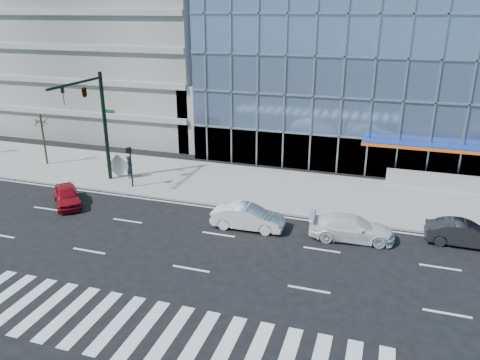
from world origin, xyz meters
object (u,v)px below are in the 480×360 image
object	(u,v)px
ped_signal_post	(130,161)
white_sedan	(248,217)
dark_sedan	(464,234)
traffic_signal	(91,103)
red_sedan	(67,196)
tilted_panel	(118,166)
white_suv	(352,228)
pedestrian	(130,167)
street_tree_near	(41,121)

from	to	relation	value
ped_signal_post	white_sedan	distance (m)	10.60
dark_sedan	traffic_signal	bearing A→B (deg)	86.45
ped_signal_post	red_sedan	world-z (taller)	ped_signal_post
ped_signal_post	tilted_panel	bearing A→B (deg)	143.15
ped_signal_post	traffic_signal	bearing A→B (deg)	-171.48
ped_signal_post	dark_sedan	xyz separation A→B (m)	(21.87, -1.94, -1.46)
white_suv	traffic_signal	bearing A→B (deg)	75.93
pedestrian	white_suv	bearing A→B (deg)	-115.04
street_tree_near	pedestrian	bearing A→B (deg)	-5.92
white_suv	street_tree_near	bearing A→B (deg)	71.84
red_sedan	pedestrian	xyz separation A→B (m)	(1.47, 5.62, 0.36)
street_tree_near	white_suv	bearing A→B (deg)	-12.66
dark_sedan	tilted_panel	world-z (taller)	tilted_panel
traffic_signal	ped_signal_post	size ratio (longest dim) A/B	2.67
traffic_signal	white_suv	xyz separation A→B (m)	(18.37, -2.77, -5.47)
tilted_panel	traffic_signal	bearing A→B (deg)	-120.58
white_suv	red_sedan	world-z (taller)	white_suv
traffic_signal	dark_sedan	size ratio (longest dim) A/B	1.95
dark_sedan	pedestrian	world-z (taller)	pedestrian
traffic_signal	red_sedan	world-z (taller)	traffic_signal
traffic_signal	red_sedan	bearing A→B (deg)	-91.79
traffic_signal	white_sedan	size ratio (longest dim) A/B	1.86
traffic_signal	tilted_panel	size ratio (longest dim) A/B	6.15
street_tree_near	white_suv	distance (m)	26.19
traffic_signal	pedestrian	distance (m)	5.72
red_sedan	tilted_panel	distance (m)	5.50
white_sedan	red_sedan	xyz separation A→B (m)	(-12.48, -0.33, -0.06)
ped_signal_post	tilted_panel	world-z (taller)	ped_signal_post
white_suv	dark_sedan	world-z (taller)	white_suv
traffic_signal	tilted_panel	distance (m)	5.46
white_suv	dark_sedan	size ratio (longest dim) A/B	1.16
street_tree_near	red_sedan	xyz separation A→B (m)	(6.89, -6.49, -3.13)
red_sedan	traffic_signal	bearing A→B (deg)	45.60
dark_sedan	red_sedan	bearing A→B (deg)	94.78
ped_signal_post	red_sedan	distance (m)	4.95
red_sedan	tilted_panel	world-z (taller)	tilted_panel
red_sedan	dark_sedan	bearing A→B (deg)	-37.96
white_sedan	tilted_panel	xyz separation A→B (m)	(-11.90, 5.12, 0.36)
white_suv	tilted_panel	bearing A→B (deg)	69.90
traffic_signal	dark_sedan	xyz separation A→B (m)	(24.37, -1.57, -5.49)
traffic_signal	pedestrian	bearing A→B (deg)	56.57
street_tree_near	ped_signal_post	bearing A→B (deg)	-15.06
dark_sedan	tilted_panel	xyz separation A→B (m)	(-23.90, 3.47, 0.39)
white_sedan	traffic_signal	bearing A→B (deg)	73.55
tilted_panel	dark_sedan	bearing A→B (deg)	-25.00
ped_signal_post	white_suv	size ratio (longest dim) A/B	0.63
white_sedan	street_tree_near	bearing A→B (deg)	70.53
traffic_signal	pedestrian	size ratio (longest dim) A/B	4.65
traffic_signal	white_sedan	bearing A→B (deg)	-14.62
pedestrian	street_tree_near	bearing A→B (deg)	74.91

